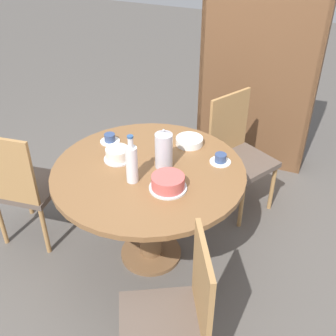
{
  "coord_description": "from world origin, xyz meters",
  "views": [
    {
      "loc": [
        0.97,
        -2.0,
        2.28
      ],
      "look_at": [
        0.0,
        0.32,
        0.57
      ],
      "focal_mm": 45.0,
      "sensor_mm": 36.0,
      "label": 1
    }
  ],
  "objects": [
    {
      "name": "ground_plane",
      "position": [
        0.0,
        0.0,
        0.0
      ],
      "size": [
        14.0,
        14.0,
        0.0
      ],
      "primitive_type": "plane",
      "color": "#56514C"
    },
    {
      "name": "dining_table",
      "position": [
        0.0,
        0.0,
        0.61
      ],
      "size": [
        1.25,
        1.25,
        0.76
      ],
      "color": "brown",
      "rests_on": "ground_plane"
    },
    {
      "name": "chair_a",
      "position": [
        0.5,
        -0.78,
        0.5
      ],
      "size": [
        0.57,
        0.57,
        0.96
      ],
      "rotation": [
        0.0,
        0.0,
        5.21
      ],
      "color": "#A87A47",
      "rests_on": "ground_plane"
    },
    {
      "name": "chair_b",
      "position": [
        0.39,
        0.83,
        0.5
      ],
      "size": [
        0.57,
        0.57,
        0.96
      ],
      "rotation": [
        0.0,
        0.0,
        7.34
      ],
      "color": "#A87A47",
      "rests_on": "ground_plane"
    },
    {
      "name": "chair_c",
      "position": [
        -0.9,
        -0.18,
        0.5
      ],
      "size": [
        0.47,
        0.47,
        0.96
      ],
      "rotation": [
        0.0,
        0.0,
        9.55
      ],
      "color": "#A87A47",
      "rests_on": "ground_plane"
    },
    {
      "name": "bookshelf",
      "position": [
        0.34,
        1.6,
        0.83
      ],
      "size": [
        1.03,
        0.28,
        1.7
      ],
      "rotation": [
        0.0,
        0.0,
        3.14
      ],
      "color": "brown",
      "rests_on": "ground_plane"
    },
    {
      "name": "coffee_pot",
      "position": [
        0.08,
        0.07,
        0.88
      ],
      "size": [
        0.11,
        0.11,
        0.27
      ],
      "color": "silver",
      "rests_on": "dining_table"
    },
    {
      "name": "water_bottle",
      "position": [
        -0.04,
        -0.15,
        0.89
      ],
      "size": [
        0.07,
        0.07,
        0.32
      ],
      "color": "silver",
      "rests_on": "dining_table"
    },
    {
      "name": "cake_main",
      "position": [
        0.19,
        -0.14,
        0.8
      ],
      "size": [
        0.23,
        0.23,
        0.09
      ],
      "color": "silver",
      "rests_on": "dining_table"
    },
    {
      "name": "cake_second",
      "position": [
        -0.24,
        0.03,
        0.8
      ],
      "size": [
        0.18,
        0.18,
        0.08
      ],
      "color": "silver",
      "rests_on": "dining_table"
    },
    {
      "name": "cup_a",
      "position": [
        -0.4,
        0.21,
        0.78
      ],
      "size": [
        0.14,
        0.14,
        0.06
      ],
      "color": "white",
      "rests_on": "dining_table"
    },
    {
      "name": "cup_b",
      "position": [
        0.4,
        0.26,
        0.78
      ],
      "size": [
        0.14,
        0.14,
        0.06
      ],
      "color": "white",
      "rests_on": "dining_table"
    },
    {
      "name": "plate_stack",
      "position": [
        0.13,
        0.4,
        0.78
      ],
      "size": [
        0.19,
        0.19,
        0.05
      ],
      "color": "white",
      "rests_on": "dining_table"
    }
  ]
}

